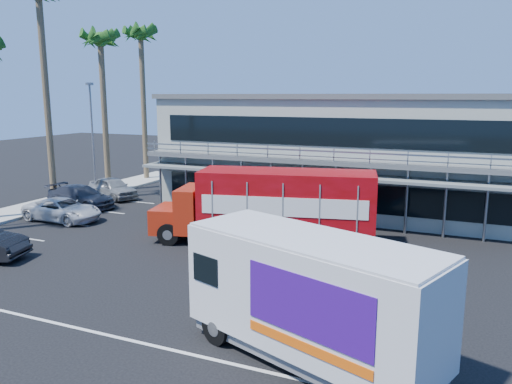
% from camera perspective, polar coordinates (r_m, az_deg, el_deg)
% --- Properties ---
extents(ground, '(120.00, 120.00, 0.00)m').
position_cam_1_polar(ground, '(21.44, -8.00, -8.78)').
color(ground, black).
rests_on(ground, ground).
extents(building, '(22.40, 12.00, 7.30)m').
position_cam_1_polar(building, '(33.21, 9.90, 4.68)').
color(building, '#99A092').
rests_on(building, ground).
extents(curb_strip, '(3.00, 32.00, 0.16)m').
position_cam_1_polar(curb_strip, '(35.25, -24.08, -1.65)').
color(curb_strip, '#A5A399').
rests_on(curb_strip, ground).
extents(palm_d, '(2.80, 2.80, 14.75)m').
position_cam_1_polar(palm_d, '(36.47, -23.53, 18.94)').
color(palm_d, brown).
rests_on(palm_d, ground).
extents(palm_e, '(2.80, 2.80, 12.25)m').
position_cam_1_polar(palm_e, '(39.52, -17.32, 15.39)').
color(palm_e, brown).
rests_on(palm_e, ground).
extents(palm_f, '(2.80, 2.80, 13.25)m').
position_cam_1_polar(palm_f, '(44.18, -13.01, 16.25)').
color(palm_f, brown).
rests_on(palm_f, ground).
extents(light_pole_far, '(0.50, 0.25, 8.09)m').
position_cam_1_polar(light_pole_far, '(37.63, -18.19, 6.32)').
color(light_pole_far, gray).
rests_on(light_pole_far, ground).
extents(red_truck, '(11.15, 4.73, 3.66)m').
position_cam_1_polar(red_truck, '(24.23, 1.76, -1.41)').
color(red_truck, '#A3200D').
rests_on(red_truck, ground).
extents(white_van, '(7.64, 4.81, 3.53)m').
position_cam_1_polar(white_van, '(13.80, 6.21, -11.82)').
color(white_van, silver).
rests_on(white_van, ground).
extents(parked_car_c, '(4.78, 2.28, 1.31)m').
position_cam_1_polar(parked_car_c, '(31.20, -21.25, -1.90)').
color(parked_car_c, silver).
rests_on(parked_car_c, ground).
extents(parked_car_d, '(5.11, 2.51, 1.43)m').
position_cam_1_polar(parked_car_d, '(34.49, -19.39, -0.50)').
color(parked_car_d, '#282B36').
rests_on(parked_car_d, ground).
extents(parked_car_e, '(4.75, 3.18, 1.50)m').
position_cam_1_polar(parked_car_e, '(36.85, -16.05, 0.46)').
color(parked_car_e, gray).
rests_on(parked_car_e, ground).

